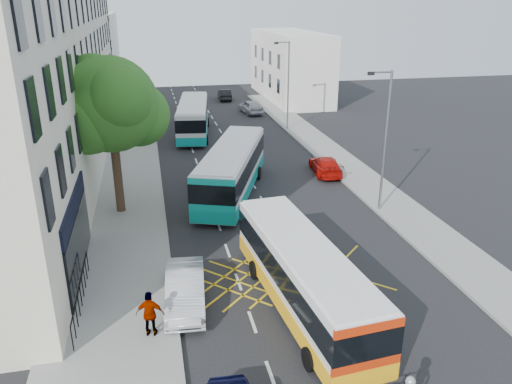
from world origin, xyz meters
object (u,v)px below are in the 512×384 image
distant_car_grey (191,104)px  lamp_near (384,135)px  pedestrian_far (150,314)px  bus_far (193,117)px  distant_car_dark (225,95)px  street_tree (110,106)px  lamp_far (287,81)px  red_hatchback (325,165)px  distant_car_silver (251,107)px  bus_near (304,275)px  bus_mid (232,170)px  parked_car_silver (185,289)px

distant_car_grey → lamp_near: bearing=-82.7°
pedestrian_far → lamp_near: bearing=-131.6°
bus_far → distant_car_dark: bus_far is taller
street_tree → lamp_near: bearing=-11.4°
lamp_far → red_hatchback: (-0.70, -12.90, -3.99)m
lamp_far → distant_car_dark: (-3.37, 16.35, -3.96)m
distant_car_silver → bus_far: bearing=40.5°
distant_car_grey → distant_car_dark: size_ratio=1.08×
street_tree → distant_car_dark: street_tree is taller
street_tree → bus_far: bearing=71.0°
bus_near → bus_mid: size_ratio=0.92×
lamp_near → bus_far: size_ratio=0.73×
parked_car_silver → bus_far: bearing=88.8°
lamp_far → red_hatchback: size_ratio=1.86×
parked_car_silver → distant_car_silver: bearing=79.2°
lamp_far → bus_near: 29.57m
street_tree → bus_near: 14.51m
bus_near → lamp_far: bearing=70.6°
bus_mid → distant_car_silver: size_ratio=2.62×
bus_far → distant_car_silver: (7.00, 7.78, -0.86)m
bus_near → distant_car_silver: size_ratio=2.41×
bus_far → red_hatchback: size_ratio=2.55×
lamp_far → pedestrian_far: (-13.20, -29.16, -3.57)m
bus_near → bus_mid: bearing=87.6°
bus_mid → distant_car_grey: (-0.11, 26.92, -1.04)m
bus_mid → distant_car_dark: size_ratio=2.82×
bus_near → distant_car_silver: bearing=76.3°
lamp_near → distant_car_silver: 28.31m
distant_car_dark → pedestrian_far: size_ratio=2.24×
distant_car_grey → bus_near: bearing=-95.8°
lamp_far → parked_car_silver: bearing=-113.4°
distant_car_silver → distant_car_dark: 8.52m
street_tree → distant_car_silver: street_tree is taller
red_hatchback → pedestrian_far: size_ratio=2.41×
bus_far → distant_car_grey: bus_far is taller
bus_near → pedestrian_far: 6.02m
parked_car_silver → pedestrian_far: pedestrian_far is taller
lamp_far → distant_car_grey: bearing=124.8°
lamp_far → bus_near: bearing=-104.2°
bus_far → distant_car_dark: 17.05m
distant_car_silver → distant_car_dark: size_ratio=1.08×
distant_car_silver → red_hatchback: bearing=85.4°
street_tree → parked_car_silver: bearing=-74.1°
distant_car_silver → bus_near: bearing=74.0°
red_hatchback → bus_near: bearing=73.7°
red_hatchback → pedestrian_far: 20.52m
bus_near → distant_car_dark: size_ratio=2.59×
bus_far → lamp_far: bearing=6.5°
lamp_near → bus_mid: 9.57m
parked_car_silver → lamp_near: bearing=36.7°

